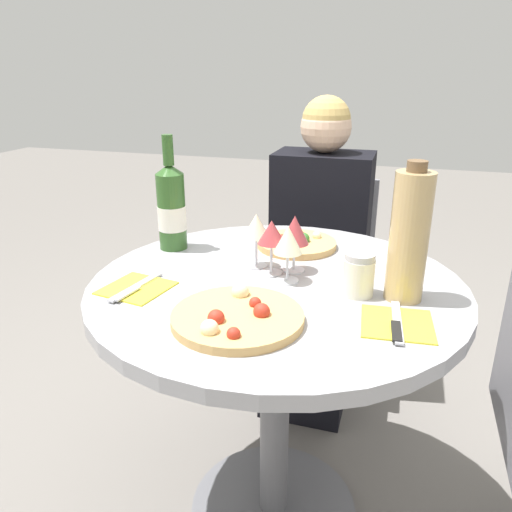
{
  "coord_description": "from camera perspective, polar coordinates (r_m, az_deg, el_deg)",
  "views": [
    {
      "loc": [
        0.29,
        -1.14,
        1.29
      ],
      "look_at": [
        -0.03,
        -0.1,
        0.88
      ],
      "focal_mm": 35.0,
      "sensor_mm": 36.0,
      "label": 1
    }
  ],
  "objects": [
    {
      "name": "wine_glass_back_left",
      "position": [
        1.34,
        0.04,
        3.34
      ],
      "size": [
        0.07,
        0.07,
        0.15
      ],
      "color": "silver",
      "rests_on": "dining_table"
    },
    {
      "name": "seated_diner",
      "position": [
        1.99,
        6.82,
        -1.71
      ],
      "size": [
        0.37,
        0.47,
        1.2
      ],
      "rotation": [
        0.0,
        0.0,
        3.14
      ],
      "color": "black",
      "rests_on": "ground_plane"
    },
    {
      "name": "chair_behind_diner",
      "position": [
        2.16,
        7.42,
        -2.92
      ],
      "size": [
        0.4,
        0.4,
        0.86
      ],
      "rotation": [
        0.0,
        0.0,
        3.14
      ],
      "color": "slate",
      "rests_on": "ground_plane"
    },
    {
      "name": "pizza_small_far",
      "position": [
        1.52,
        4.62,
        1.51
      ],
      "size": [
        0.24,
        0.24,
        0.05
      ],
      "color": "tan",
      "rests_on": "dining_table"
    },
    {
      "name": "sugar_shaker",
      "position": [
        1.21,
        11.64,
        -2.07
      ],
      "size": [
        0.08,
        0.08,
        0.11
      ],
      "color": "silver",
      "rests_on": "dining_table"
    },
    {
      "name": "wine_glass_back_right",
      "position": [
        1.31,
        4.44,
        2.87
      ],
      "size": [
        0.08,
        0.08,
        0.15
      ],
      "color": "silver",
      "rests_on": "dining_table"
    },
    {
      "name": "ground_plane",
      "position": [
        1.75,
        1.97,
        -26.98
      ],
      "size": [
        12.0,
        12.0,
        0.0
      ],
      "primitive_type": "plane",
      "color": "slate",
      "rests_on": "ground"
    },
    {
      "name": "place_setting_left",
      "position": [
        1.27,
        -13.57,
        -3.59
      ],
      "size": [
        0.17,
        0.19,
        0.01
      ],
      "color": "yellow",
      "rests_on": "dining_table"
    },
    {
      "name": "pizza_large",
      "position": [
        1.08,
        -2.18,
        -6.92
      ],
      "size": [
        0.29,
        0.29,
        0.05
      ],
      "color": "tan",
      "rests_on": "dining_table"
    },
    {
      "name": "dining_table",
      "position": [
        1.36,
        2.29,
        -9.24
      ],
      "size": [
        0.96,
        0.96,
        0.78
      ],
      "color": "slate",
      "rests_on": "ground_plane"
    },
    {
      "name": "wine_glass_front_right",
      "position": [
        1.24,
        3.68,
        1.75
      ],
      "size": [
        0.07,
        0.07,
        0.15
      ],
      "color": "silver",
      "rests_on": "dining_table"
    },
    {
      "name": "tall_carafe",
      "position": [
        1.18,
        17.1,
        2.15
      ],
      "size": [
        0.09,
        0.09,
        0.33
      ],
      "color": "tan",
      "rests_on": "dining_table"
    },
    {
      "name": "wine_glass_center",
      "position": [
        1.29,
        1.79,
        2.58
      ],
      "size": [
        0.07,
        0.07,
        0.15
      ],
      "color": "silver",
      "rests_on": "dining_table"
    },
    {
      "name": "wine_bottle",
      "position": [
        1.5,
        -9.64,
        5.5
      ],
      "size": [
        0.08,
        0.08,
        0.34
      ],
      "color": "#2D5623",
      "rests_on": "dining_table"
    },
    {
      "name": "place_setting_right",
      "position": [
        1.11,
        15.81,
        -7.46
      ],
      "size": [
        0.16,
        0.19,
        0.01
      ],
      "color": "yellow",
      "rests_on": "dining_table"
    }
  ]
}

